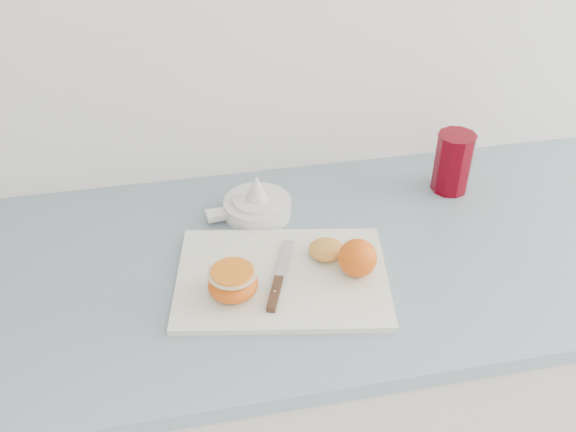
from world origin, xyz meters
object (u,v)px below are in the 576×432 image
Objects in this scene: counter at (347,396)px; red_tumbler at (453,164)px; cutting_board at (282,277)px; citrus_juicer at (257,204)px; half_orange at (233,283)px.

counter is 18.99× the size of red_tumbler.
red_tumbler is at bearing 28.18° from cutting_board.
red_tumbler is (0.24, 0.15, 0.50)m from counter.
red_tumbler is at bearing 1.71° from citrus_juicer.
cutting_board is at bearing 19.79° from half_orange.
citrus_juicer is at bearing 141.89° from counter.
citrus_juicer is (-0.17, 0.14, 0.47)m from counter.
cutting_board is 4.36× the size of half_orange.
red_tumbler reaches higher than citrus_juicer.
citrus_juicer is at bearing 71.79° from half_orange.
citrus_juicer is 1.32× the size of red_tumbler.
red_tumbler reaches higher than cutting_board.
half_orange is at bearing -160.21° from cutting_board.
half_orange reaches higher than counter.
counter is at bearing -38.11° from citrus_juicer.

